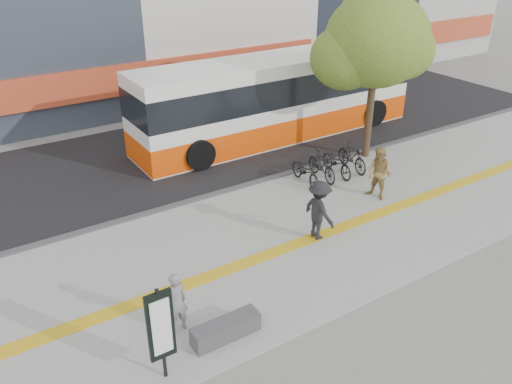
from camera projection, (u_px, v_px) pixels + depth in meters
ground at (288, 275)px, 13.89m from camera, size 120.00×120.00×0.00m
sidewalk at (258, 248)px, 14.99m from camera, size 40.00×7.00×0.08m
tactile_strip at (267, 255)px, 14.60m from camera, size 40.00×0.45×0.01m
street at (154, 160)px, 20.60m from camera, size 40.00×8.00×0.06m
curb at (201, 199)px, 17.59m from camera, size 40.00×0.25×0.14m
bench at (226, 329)px, 11.60m from camera, size 1.60×0.45×0.45m
signboard at (161, 327)px, 10.12m from camera, size 0.55×0.10×2.20m
street_tree at (374, 42)px, 18.88m from camera, size 4.40×3.80×6.31m
bus at (278, 100)px, 22.16m from camera, size 12.78×3.03×3.40m
bicycle_row at (329, 164)px, 18.88m from camera, size 2.95×1.88×1.06m
seated_woman at (176, 302)px, 11.58m from camera, size 0.57×0.38×1.55m
pedestrian_tan at (379, 174)px, 17.23m from camera, size 0.85×1.00×1.79m
pedestrian_dark at (319, 210)px, 15.02m from camera, size 0.69×1.18×1.81m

